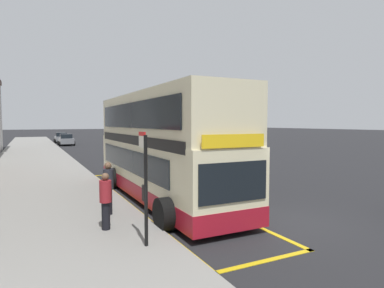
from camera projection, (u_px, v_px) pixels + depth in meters
ground_plane at (98, 149)px, 39.15m from camera, size 260.00×260.00×0.00m
pavement_near at (33, 151)px, 36.02m from camera, size 6.00×76.00×0.14m
double_decker_bus at (160, 150)px, 13.71m from camera, size 3.20×11.11×4.40m
bus_bay_markings at (158, 198)px, 13.93m from camera, size 2.95×14.43×0.01m
bus_stop_sign at (145, 180)px, 8.09m from camera, size 0.09×0.51×2.84m
parked_car_grey_distant at (66, 140)px, 45.99m from camera, size 2.09×4.20×1.62m
parked_car_grey_ahead at (61, 138)px, 52.20m from camera, size 2.09×4.20×1.62m
pedestrian_waiting_near_sign at (106, 199)px, 9.32m from camera, size 0.34×0.34×1.64m
pedestrian_further_back at (108, 186)px, 10.86m from camera, size 0.34×0.34×1.75m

